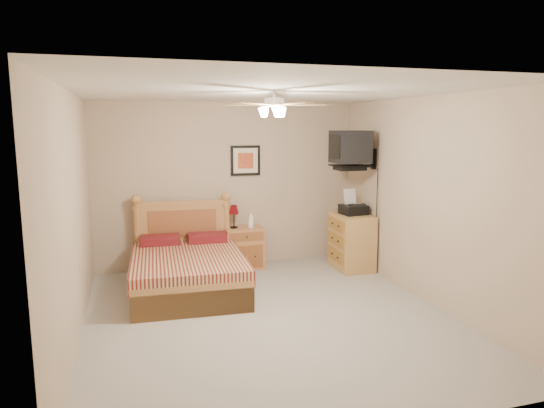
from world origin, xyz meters
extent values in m
plane|color=gray|center=(0.00, 0.00, 0.00)|extent=(4.50, 4.50, 0.00)
cube|color=white|center=(0.00, 0.00, 2.50)|extent=(4.00, 4.50, 0.04)
cube|color=tan|center=(0.00, 2.25, 1.25)|extent=(4.00, 0.04, 2.50)
cube|color=tan|center=(0.00, -2.25, 1.25)|extent=(4.00, 0.04, 2.50)
cube|color=tan|center=(-2.00, 0.00, 1.25)|extent=(0.04, 4.50, 2.50)
cube|color=tan|center=(2.00, 0.00, 1.25)|extent=(0.04, 4.50, 2.50)
cube|color=#BB7040|center=(0.18, 2.00, 0.31)|extent=(0.58, 0.44, 0.62)
imported|color=white|center=(0.29, 1.98, 0.74)|extent=(0.12, 0.12, 0.24)
cube|color=black|center=(0.27, 2.23, 1.62)|extent=(0.46, 0.04, 0.46)
cube|color=tan|center=(1.73, 1.48, 0.42)|extent=(0.52, 0.73, 0.84)
imported|color=tan|center=(1.66, 1.75, 0.85)|extent=(0.28, 0.32, 0.03)
imported|color=tan|center=(1.65, 1.79, 0.88)|extent=(0.20, 0.27, 0.02)
camera|label=1|loc=(-1.45, -5.02, 2.14)|focal=32.00mm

